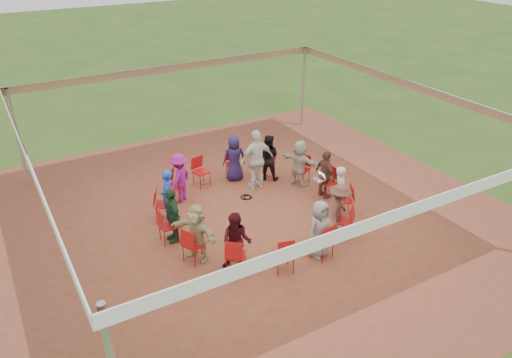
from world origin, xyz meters
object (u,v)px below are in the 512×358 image
chair_9 (236,255)px  chair_2 (268,164)px  chair_8 (194,245)px  standing_person (257,160)px  person_seated_4 (179,178)px  laptop (321,177)px  chair_11 (322,241)px  person_seated_9 (319,229)px  person_seated_8 (237,242)px  chair_5 (176,186)px  person_seated_11 (340,191)px  cable_coil (247,197)px  person_seated_2 (268,157)px  person_seated_3 (234,158)px  person_seated_5 (167,195)px  chair_7 (169,226)px  person_seated_7 (197,232)px  person_seated_1 (300,163)px  chair_4 (201,172)px  person_seated_10 (339,211)px  chair_1 (301,170)px  chair_6 (164,205)px  chair_10 (283,254)px  chair_12 (343,221)px  chair_0 (328,182)px  person_seated_6 (172,215)px  chair_3 (234,165)px  chair_13 (344,200)px

chair_9 → chair_2: bearing=90.0°
chair_8 → chair_9: same height
chair_9 → standing_person: bearing=93.2°
person_seated_4 → laptop: size_ratio=4.48×
chair_2 → chair_11: 4.32m
person_seated_4 → person_seated_9: same height
person_seated_8 → chair_5: bearing=129.7°
person_seated_11 → chair_2: bearing=36.7°
chair_2 → cable_coil: chair_2 is taller
chair_9 → person_seated_2: (3.01, 3.59, 0.27)m
chair_11 → person_seated_3: size_ratio=0.63×
chair_9 → person_seated_5: (-0.49, 2.88, 0.27)m
chair_7 → person_seated_7: bearing=19.3°
chair_5 → person_seated_5: size_ratio=0.63×
person_seated_1 → person_seated_5: size_ratio=1.00×
person_seated_5 → person_seated_7: (-0.05, -1.98, 0.00)m
chair_4 → person_seated_5: bearing=28.8°
chair_9 → person_seated_10: person_seated_10 is taller
chair_1 → chair_7: 4.68m
chair_6 → person_seated_2: (3.60, 0.65, 0.27)m
chair_10 → chair_12: (2.04, 0.41, 0.00)m
chair_10 → chair_8: bearing=154.3°
chair_1 → person_seated_9: bearing=127.4°
chair_0 → person_seated_3: size_ratio=0.63×
chair_8 → person_seated_10: 3.67m
chair_10 → person_seated_3: size_ratio=0.63×
chair_0 → person_seated_6: bearing=90.0°
person_seated_10 → chair_3: bearing=63.6°
chair_0 → person_seated_6: size_ratio=0.63×
chair_6 → person_seated_7: person_seated_7 is taller
chair_10 → standing_person: bearing=82.7°
chair_4 → chair_12: size_ratio=1.00×
chair_1 → person_seated_3: (-1.63, 1.22, 0.27)m
chair_12 → chair_3: bearing=64.3°
chair_8 → standing_person: standing_person is taller
person_seated_6 → person_seated_9: same height
chair_13 → standing_person: 2.84m
person_seated_5 → person_seated_7: 1.98m
person_seated_3 → person_seated_7: bearing=64.3°
chair_7 → chair_12: bearing=64.3°
chair_8 → cable_coil: chair_8 is taller
person_seated_4 → person_seated_5: size_ratio=1.00×
chair_2 → person_seated_6: size_ratio=0.63×
chair_5 → person_seated_6: (-0.83, -1.86, 0.27)m
chair_0 → person_seated_1: person_seated_1 is taller
chair_2 → chair_9: size_ratio=1.00×
person_seated_2 → laptop: bearing=149.9°
chair_13 → cable_coil: 2.82m
chair_4 → chair_7: 2.99m
chair_0 → chair_9: bearing=115.7°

